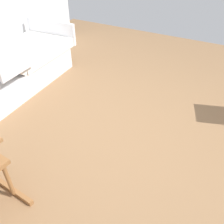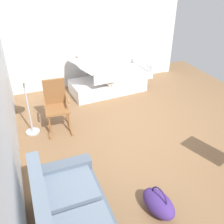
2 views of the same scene
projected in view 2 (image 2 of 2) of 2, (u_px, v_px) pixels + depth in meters
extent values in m
plane|color=olive|center=(139.00, 134.00, 5.14)|extent=(6.85, 6.85, 0.00)
cube|color=silver|center=(0.00, 93.00, 3.72)|extent=(5.68, 0.10, 2.70)
cube|color=silver|center=(95.00, 35.00, 6.69)|extent=(0.10, 4.83, 2.70)
cube|color=silver|center=(108.00, 85.00, 6.74)|extent=(1.02, 1.99, 0.35)
cube|color=white|center=(124.00, 74.00, 6.79)|extent=(1.00, 1.22, 0.14)
cube|color=white|center=(90.00, 69.00, 6.30)|extent=(0.97, 0.90, 0.69)
ellipsoid|color=white|center=(84.00, 60.00, 6.11)|extent=(0.37, 0.49, 0.41)
cube|color=silver|center=(105.00, 78.00, 6.01)|extent=(0.08, 0.56, 0.28)
cube|color=silver|center=(90.00, 65.00, 6.79)|extent=(0.08, 0.56, 0.28)
cube|color=silver|center=(143.00, 67.00, 6.96)|extent=(0.95, 0.12, 0.36)
cylinder|color=black|center=(85.00, 101.00, 6.24)|extent=(0.10, 0.10, 0.10)
cylinder|color=black|center=(75.00, 90.00, 6.80)|extent=(0.10, 0.10, 0.10)
cylinder|color=black|center=(140.00, 89.00, 6.82)|extent=(0.10, 0.10, 0.10)
cylinder|color=black|center=(127.00, 80.00, 7.38)|extent=(0.10, 0.10, 0.10)
cube|color=slate|center=(76.00, 223.00, 3.12)|extent=(1.61, 0.86, 0.45)
cube|color=slate|center=(70.00, 186.00, 3.29)|extent=(0.68, 0.65, 0.10)
cube|color=slate|center=(42.00, 209.00, 2.80)|extent=(1.60, 0.17, 0.40)
cube|color=slate|center=(63.00, 180.00, 3.65)|extent=(0.19, 0.85, 0.60)
cube|color=brown|center=(49.00, 129.00, 5.25)|extent=(0.76, 0.08, 0.05)
cube|color=brown|center=(70.00, 125.00, 5.37)|extent=(0.76, 0.08, 0.05)
cylinder|color=brown|center=(69.00, 121.00, 5.09)|extent=(0.04, 0.04, 0.40)
cylinder|color=brown|center=(50.00, 124.00, 4.99)|extent=(0.04, 0.04, 0.40)
cylinder|color=brown|center=(66.00, 112.00, 5.39)|extent=(0.04, 0.04, 0.40)
cylinder|color=brown|center=(48.00, 115.00, 5.29)|extent=(0.04, 0.04, 0.40)
cube|color=brown|center=(57.00, 109.00, 5.09)|extent=(0.49, 0.51, 0.04)
cube|color=brown|center=(54.00, 92.00, 5.10)|extent=(0.14, 0.44, 0.60)
cube|color=brown|center=(68.00, 99.00, 5.02)|extent=(0.39, 0.07, 0.03)
cube|color=brown|center=(44.00, 102.00, 4.90)|extent=(0.39, 0.07, 0.03)
cylinder|color=#B2B5BA|center=(33.00, 132.00, 5.17)|extent=(0.28, 0.28, 0.03)
cylinder|color=#B2B5BA|center=(28.00, 107.00, 4.87)|extent=(0.03, 0.03, 1.15)
cone|color=silver|center=(21.00, 71.00, 4.50)|extent=(0.34, 0.34, 0.30)
ellipsoid|color=#472D7A|center=(158.00, 203.00, 3.47)|extent=(0.61, 0.42, 0.30)
torus|color=#312055|center=(159.00, 197.00, 3.41)|extent=(0.30, 0.08, 0.30)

